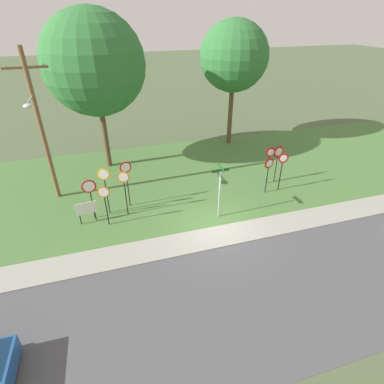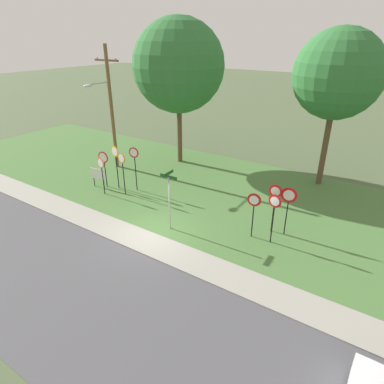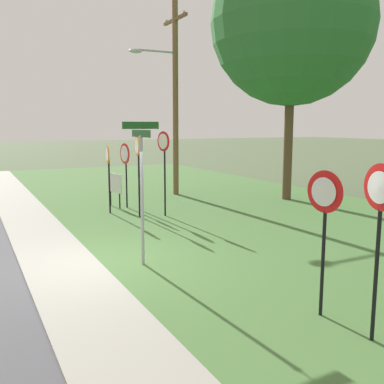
{
  "view_description": "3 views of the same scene",
  "coord_description": "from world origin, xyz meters",
  "px_view_note": "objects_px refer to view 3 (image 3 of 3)",
  "views": [
    {
      "loc": [
        -4.91,
        -11.84,
        9.8
      ],
      "look_at": [
        -0.72,
        1.88,
        1.21
      ],
      "focal_mm": 28.43,
      "sensor_mm": 36.0,
      "label": 1
    },
    {
      "loc": [
        9.27,
        -10.53,
        8.93
      ],
      "look_at": [
        0.49,
        2.8,
        1.29
      ],
      "focal_mm": 30.89,
      "sensor_mm": 36.0,
      "label": 2
    },
    {
      "loc": [
        9.11,
        -2.46,
        3.04
      ],
      "look_at": [
        -0.17,
        2.36,
        1.44
      ],
      "focal_mm": 40.77,
      "sensor_mm": 36.0,
      "label": 3
    }
  ],
  "objects_px": {
    "stop_sign_near_left": "(125,161)",
    "stop_sign_far_right": "(108,165)",
    "street_name_post": "(142,181)",
    "utility_pole": "(172,89)",
    "yield_sign_near_right": "(324,210)",
    "yield_sign_far_left": "(379,212)",
    "stop_sign_far_center": "(140,154)",
    "stop_sign_far_left": "(164,156)",
    "oak_tree_left": "(292,24)",
    "stop_sign_near_right": "(138,159)",
    "notice_board": "(115,185)"
  },
  "relations": [
    {
      "from": "stop_sign_near_left",
      "to": "stop_sign_far_center",
      "type": "distance_m",
      "value": 0.9
    },
    {
      "from": "street_name_post",
      "to": "oak_tree_left",
      "type": "distance_m",
      "value": 11.1
    },
    {
      "from": "stop_sign_near_right",
      "to": "notice_board",
      "type": "bearing_deg",
      "value": -168.7
    },
    {
      "from": "stop_sign_far_right",
      "to": "yield_sign_far_left",
      "type": "relative_size",
      "value": 0.93
    },
    {
      "from": "stop_sign_far_left",
      "to": "yield_sign_far_left",
      "type": "relative_size",
      "value": 1.12
    },
    {
      "from": "stop_sign_far_right",
      "to": "street_name_post",
      "type": "bearing_deg",
      "value": -3.1
    },
    {
      "from": "stop_sign_near_left",
      "to": "yield_sign_far_left",
      "type": "bearing_deg",
      "value": -7.53
    },
    {
      "from": "stop_sign_far_left",
      "to": "street_name_post",
      "type": "bearing_deg",
      "value": -39.84
    },
    {
      "from": "street_name_post",
      "to": "stop_sign_near_right",
      "type": "bearing_deg",
      "value": 158.73
    },
    {
      "from": "stop_sign_far_right",
      "to": "stop_sign_near_left",
      "type": "bearing_deg",
      "value": 135.87
    },
    {
      "from": "notice_board",
      "to": "oak_tree_left",
      "type": "relative_size",
      "value": 0.12
    },
    {
      "from": "stop_sign_far_left",
      "to": "stop_sign_far_right",
      "type": "distance_m",
      "value": 2.02
    },
    {
      "from": "yield_sign_far_left",
      "to": "notice_board",
      "type": "distance_m",
      "value": 11.57
    },
    {
      "from": "stop_sign_far_right",
      "to": "oak_tree_left",
      "type": "bearing_deg",
      "value": 92.5
    },
    {
      "from": "stop_sign_far_center",
      "to": "utility_pole",
      "type": "xyz_separation_m",
      "value": [
        -2.86,
        2.61,
        2.51
      ]
    },
    {
      "from": "yield_sign_far_left",
      "to": "street_name_post",
      "type": "bearing_deg",
      "value": -152.75
    },
    {
      "from": "stop_sign_near_left",
      "to": "stop_sign_far_right",
      "type": "bearing_deg",
      "value": -57.06
    },
    {
      "from": "yield_sign_far_left",
      "to": "notice_board",
      "type": "relative_size",
      "value": 2.01
    },
    {
      "from": "notice_board",
      "to": "yield_sign_near_right",
      "type": "bearing_deg",
      "value": -8.18
    },
    {
      "from": "stop_sign_far_center",
      "to": "notice_board",
      "type": "xyz_separation_m",
      "value": [
        -1.14,
        -0.57,
        -1.19
      ]
    },
    {
      "from": "stop_sign_near_left",
      "to": "stop_sign_far_right",
      "type": "relative_size",
      "value": 1.01
    },
    {
      "from": "stop_sign_far_left",
      "to": "notice_board",
      "type": "xyz_separation_m",
      "value": [
        -2.32,
        -0.98,
        -1.18
      ]
    },
    {
      "from": "stop_sign_far_center",
      "to": "stop_sign_far_right",
      "type": "xyz_separation_m",
      "value": [
        -0.12,
        -1.1,
        -0.35
      ]
    },
    {
      "from": "yield_sign_near_right",
      "to": "yield_sign_far_left",
      "type": "bearing_deg",
      "value": -5.73
    },
    {
      "from": "yield_sign_near_right",
      "to": "oak_tree_left",
      "type": "relative_size",
      "value": 0.23
    },
    {
      "from": "yield_sign_far_left",
      "to": "street_name_post",
      "type": "relative_size",
      "value": 0.81
    },
    {
      "from": "street_name_post",
      "to": "notice_board",
      "type": "height_order",
      "value": "street_name_post"
    },
    {
      "from": "stop_sign_far_center",
      "to": "oak_tree_left",
      "type": "xyz_separation_m",
      "value": [
        0.41,
        6.24,
        4.89
      ]
    },
    {
      "from": "stop_sign_far_left",
      "to": "oak_tree_left",
      "type": "bearing_deg",
      "value": 86.77
    },
    {
      "from": "stop_sign_far_center",
      "to": "yield_sign_far_left",
      "type": "xyz_separation_m",
      "value": [
        10.39,
        -0.49,
        -0.17
      ]
    },
    {
      "from": "stop_sign_far_right",
      "to": "notice_board",
      "type": "distance_m",
      "value": 1.42
    },
    {
      "from": "stop_sign_near_right",
      "to": "street_name_post",
      "type": "distance_m",
      "value": 5.01
    },
    {
      "from": "stop_sign_far_center",
      "to": "yield_sign_far_left",
      "type": "relative_size",
      "value": 1.12
    },
    {
      "from": "yield_sign_far_left",
      "to": "street_name_post",
      "type": "xyz_separation_m",
      "value": [
        -4.7,
        -1.6,
        -0.03
      ]
    },
    {
      "from": "stop_sign_far_left",
      "to": "stop_sign_far_center",
      "type": "height_order",
      "value": "stop_sign_far_left"
    },
    {
      "from": "yield_sign_far_left",
      "to": "notice_board",
      "type": "xyz_separation_m",
      "value": [
        -11.52,
        -0.08,
        -1.02
      ]
    },
    {
      "from": "stop_sign_far_right",
      "to": "utility_pole",
      "type": "relative_size",
      "value": 0.28
    },
    {
      "from": "yield_sign_near_right",
      "to": "stop_sign_far_right",
      "type": "bearing_deg",
      "value": 174.32
    },
    {
      "from": "stop_sign_near_left",
      "to": "yield_sign_near_right",
      "type": "height_order",
      "value": "stop_sign_near_left"
    },
    {
      "from": "yield_sign_near_right",
      "to": "yield_sign_far_left",
      "type": "xyz_separation_m",
      "value": [
        0.95,
        0.06,
        0.13
      ]
    },
    {
      "from": "stop_sign_near_left",
      "to": "street_name_post",
      "type": "bearing_deg",
      "value": -22.15
    },
    {
      "from": "stop_sign_near_right",
      "to": "stop_sign_far_center",
      "type": "bearing_deg",
      "value": 163.57
    },
    {
      "from": "stop_sign_far_left",
      "to": "street_name_post",
      "type": "relative_size",
      "value": 0.91
    },
    {
      "from": "stop_sign_near_left",
      "to": "yield_sign_near_right",
      "type": "relative_size",
      "value": 1.02
    },
    {
      "from": "stop_sign_near_right",
      "to": "stop_sign_far_left",
      "type": "height_order",
      "value": "stop_sign_far_left"
    },
    {
      "from": "stop_sign_far_left",
      "to": "yield_sign_near_right",
      "type": "distance_m",
      "value": 8.31
    },
    {
      "from": "yield_sign_near_right",
      "to": "oak_tree_left",
      "type": "height_order",
      "value": "oak_tree_left"
    },
    {
      "from": "notice_board",
      "to": "oak_tree_left",
      "type": "bearing_deg",
      "value": 68.88
    },
    {
      "from": "yield_sign_far_left",
      "to": "utility_pole",
      "type": "bearing_deg",
      "value": 175.25
    },
    {
      "from": "stop_sign_near_right",
      "to": "yield_sign_near_right",
      "type": "xyz_separation_m",
      "value": [
        8.47,
        -0.12,
        -0.19
      ]
    }
  ]
}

